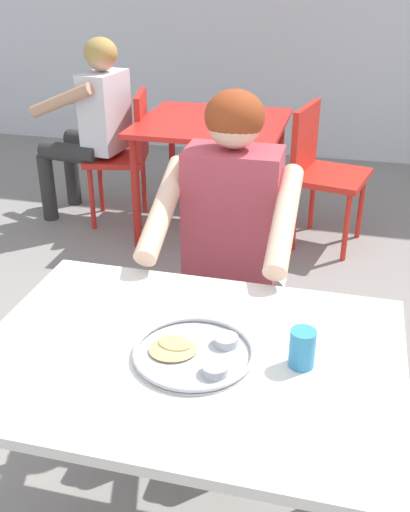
% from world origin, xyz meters
% --- Properties ---
extents(table_foreground, '(1.09, 0.79, 0.72)m').
position_xyz_m(table_foreground, '(0.07, -0.05, 0.65)').
color(table_foreground, silver).
rests_on(table_foreground, ground).
extents(thali_tray, '(0.31, 0.31, 0.03)m').
position_xyz_m(thali_tray, '(0.09, -0.06, 0.73)').
color(thali_tray, '#B7BABF').
rests_on(thali_tray, table_foreground).
extents(drinking_cup, '(0.06, 0.06, 0.10)m').
position_xyz_m(drinking_cup, '(0.36, -0.03, 0.78)').
color(drinking_cup, '#338CBF').
rests_on(drinking_cup, table_foreground).
extents(chair_foreground, '(0.39, 0.42, 0.85)m').
position_xyz_m(chair_foreground, '(0.03, 0.84, 0.49)').
color(chair_foreground, silver).
rests_on(chair_foreground, ground).
extents(diner_foreground, '(0.49, 0.55, 1.24)m').
position_xyz_m(diner_foreground, '(0.03, 0.62, 0.73)').
color(diner_foreground, '#2E2E2E').
rests_on(diner_foreground, ground).
extents(table_background_red, '(0.88, 0.87, 0.73)m').
position_xyz_m(table_background_red, '(-0.42, 2.25, 0.64)').
color(table_background_red, red).
rests_on(table_background_red, ground).
extents(chair_red_left, '(0.46, 0.46, 0.86)m').
position_xyz_m(chair_red_left, '(-0.99, 2.27, 0.50)').
color(chair_red_left, red).
rests_on(chair_red_left, ground).
extents(chair_red_right, '(0.48, 0.51, 0.85)m').
position_xyz_m(chair_red_right, '(0.25, 2.24, 0.50)').
color(chair_red_right, red).
rests_on(chair_red_right, ground).
extents(patron_background, '(0.58, 0.54, 1.19)m').
position_xyz_m(patron_background, '(-1.21, 2.26, 0.71)').
color(patron_background, '#2D2D2D').
rests_on(patron_background, ground).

